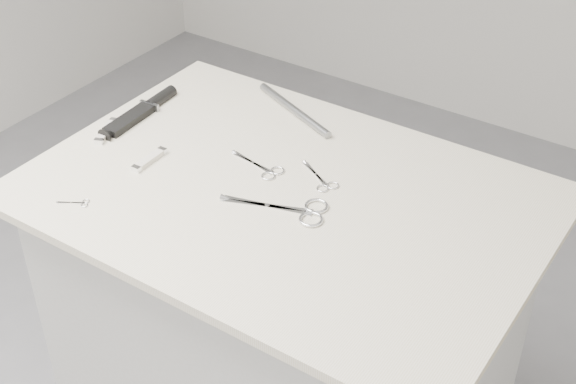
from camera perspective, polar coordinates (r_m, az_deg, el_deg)
The scene contains 10 objects.
plinth at distance 1.88m, azimuth -0.21°, elevation -11.72°, with size 0.90×0.60×0.90m, color #B4B4B2.
display_board at distance 1.57m, azimuth -0.24°, elevation -0.30°, with size 1.00×0.70×0.02m, color beige.
large_shears at distance 1.51m, azimuth 0.64°, elevation -1.30°, with size 0.21×0.11×0.01m.
embroidery_scissors_a at distance 1.63m, azimuth -1.69°, elevation 1.65°, with size 0.13×0.06×0.00m.
embroidery_scissors_b at distance 1.59m, azimuth 2.45°, elevation 0.77°, with size 0.11×0.08×0.00m.
tiny_scissors at distance 1.59m, azimuth -14.73°, elevation -0.77°, with size 0.06×0.04×0.00m.
sheathed_knife at distance 1.85m, azimuth -10.19°, elevation 5.80°, with size 0.05×0.23×0.03m.
pocket_knife_a at distance 1.79m, azimuth -12.77°, elevation 4.26°, with size 0.06×0.10×0.01m.
pocket_knife_b at distance 1.67m, azimuth -9.82°, elevation 2.30°, with size 0.02×0.09×0.01m.
metal_rail at distance 1.82m, azimuth 0.44°, elevation 5.87°, with size 0.02×0.02×0.26m, color gray.
Camera 1 is at (0.71, -1.05, 1.83)m, focal length 50.00 mm.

